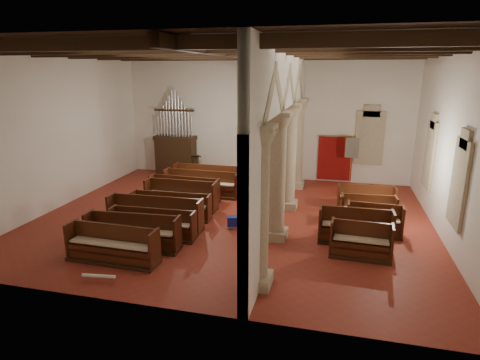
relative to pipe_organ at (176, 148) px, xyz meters
name	(u,v)px	position (x,y,z in m)	size (l,w,h in m)	color
floor	(233,218)	(4.50, -5.50, -1.37)	(14.00, 14.00, 0.00)	maroon
ceiling	(232,46)	(4.50, -5.50, 4.63)	(14.00, 14.00, 0.00)	black
wall_back	(264,118)	(4.50, 0.50, 1.63)	(14.00, 0.02, 6.00)	white
wall_front	(159,182)	(4.50, -11.50, 1.63)	(14.00, 0.02, 6.00)	white
wall_left	(59,130)	(-2.50, -5.50, 1.63)	(0.02, 12.00, 6.00)	white
wall_right	(452,146)	(11.50, -5.50, 1.63)	(0.02, 12.00, 6.00)	white
ceiling_beams	(232,52)	(4.50, -5.50, 4.45)	(13.80, 11.80, 0.30)	#311F0F
arcade	(284,122)	(6.30, -5.50, 2.19)	(0.90, 11.90, 6.00)	#C4B091
window_right_a	(461,183)	(11.48, -7.00, 0.83)	(0.03, 1.00, 2.20)	#306D5A
window_right_b	(431,155)	(11.48, -3.00, 0.83)	(0.03, 1.00, 2.20)	#306D5A
window_back	(369,138)	(9.50, 0.48, 0.83)	(1.00, 0.03, 2.20)	#306D5A
pipe_organ	(176,148)	(0.00, 0.00, 0.00)	(2.10, 0.85, 4.40)	#311F0F
lectern	(196,167)	(1.20, -0.29, -0.88)	(0.48, 0.48, 1.19)	#3C2513
dossal_curtain	(335,158)	(8.00, 0.42, -0.21)	(1.80, 0.07, 2.17)	maroon
processional_banner	(350,172)	(8.71, -0.67, -0.55)	(0.59, 0.74, 2.55)	#311F0F
hymnal_box_a	(147,251)	(2.97, -9.35, -1.10)	(0.35, 0.28, 0.35)	#161F98
hymnal_box_b	(160,238)	(2.96, -8.44, -1.11)	(0.32, 0.26, 0.32)	#162A9B
hymnal_box_c	(232,221)	(4.74, -6.52, -1.10)	(0.33, 0.27, 0.33)	navy
tube_heater_a	(99,276)	(2.33, -10.80, -1.21)	(0.09, 0.09, 0.89)	white
tube_heater_b	(111,238)	(1.31, -8.55, -1.21)	(0.11, 0.11, 1.12)	white
nave_pew_0	(113,250)	(2.09, -9.70, -1.02)	(2.71, 0.78, 1.06)	#311F0F
nave_pew_1	(133,237)	(2.21, -8.75, -1.02)	(2.96, 0.89, 1.07)	#311F0F
nave_pew_2	(153,228)	(2.44, -7.87, -1.06)	(2.86, 0.75, 0.95)	#311F0F
nave_pew_3	(155,219)	(2.21, -7.19, -1.00)	(3.29, 0.82, 1.12)	#311F0F
nave_pew_4	(171,210)	(2.31, -6.08, -1.06)	(2.97, 0.77, 0.95)	#311F0F
nave_pew_5	(181,200)	(2.29, -5.04, -1.00)	(2.83, 0.75, 1.13)	#311F0F
nave_pew_6	(184,193)	(2.02, -4.03, -1.04)	(3.04, 0.84, 1.00)	#311F0F
nave_pew_7	(201,187)	(2.47, -3.20, -1.02)	(3.31, 0.79, 1.08)	#311F0F
nave_pew_8	(210,181)	(2.52, -2.20, -1.01)	(3.35, 0.77, 1.10)	#311F0F
aisle_pew_0	(360,246)	(8.90, -7.73, -1.02)	(1.77, 0.79, 1.05)	#311F0F
aisle_pew_1	(355,232)	(8.77, -6.74, -1.00)	(2.26, 0.78, 1.11)	#311F0F
aisle_pew_2	(374,224)	(9.41, -5.90, -1.02)	(1.80, 0.77, 1.04)	#311F0F
aisle_pew_3	(368,215)	(9.27, -4.97, -1.02)	(1.92, 0.82, 1.04)	#311F0F
aisle_pew_4	(366,203)	(9.26, -3.66, -1.03)	(2.15, 0.79, 1.03)	#311F0F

